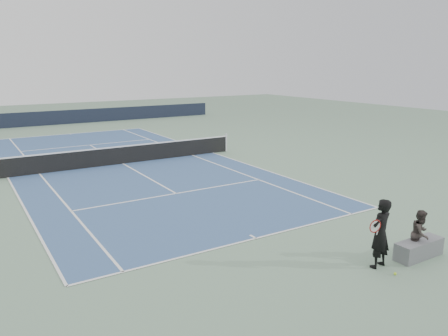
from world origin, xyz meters
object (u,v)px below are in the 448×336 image
tennis_net (122,154)px  spectator_bench (420,241)px  tennis_player (380,233)px  tennis_ball (395,274)px

tennis_net → spectator_bench: spectator_bench is taller
tennis_player → tennis_ball: 1.03m
tennis_net → tennis_ball: 15.67m
tennis_player → spectator_bench: 1.48m
spectator_bench → tennis_player: bearing=171.8°
tennis_player → spectator_bench: tennis_player is taller
tennis_ball → tennis_net: bearing=95.8°
tennis_net → tennis_player: bearing=-84.0°
tennis_player → spectator_bench: bearing=-8.2°
tennis_net → tennis_player: size_ratio=7.06×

